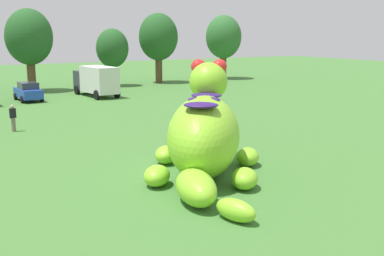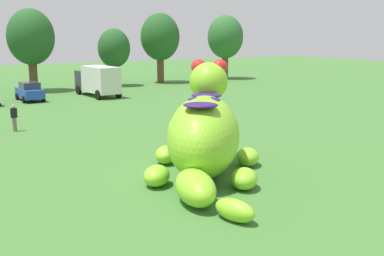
{
  "view_description": "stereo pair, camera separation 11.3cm",
  "coord_description": "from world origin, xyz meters",
  "px_view_note": "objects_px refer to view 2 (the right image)",
  "views": [
    {
      "loc": [
        -10.14,
        -17.79,
        6.13
      ],
      "look_at": [
        0.5,
        0.1,
        1.93
      ],
      "focal_mm": 44.26,
      "sensor_mm": 36.0,
      "label": 1
    },
    {
      "loc": [
        -10.05,
        -17.84,
        6.13
      ],
      "look_at": [
        0.5,
        0.1,
        1.93
      ],
      "focal_mm": 44.26,
      "sensor_mm": 36.0,
      "label": 2
    }
  ],
  "objects_px": {
    "car_blue": "(30,91)",
    "spectator_mid_field": "(212,114)",
    "spectator_near_inflatable": "(14,118)",
    "giant_inflatable_creature": "(204,135)",
    "box_truck": "(98,80)"
  },
  "relations": [
    {
      "from": "giant_inflatable_creature",
      "to": "box_truck",
      "type": "relative_size",
      "value": 1.41
    },
    {
      "from": "giant_inflatable_creature",
      "to": "spectator_mid_field",
      "type": "relative_size",
      "value": 5.41
    },
    {
      "from": "giant_inflatable_creature",
      "to": "car_blue",
      "type": "bearing_deg",
      "value": 93.19
    },
    {
      "from": "giant_inflatable_creature",
      "to": "spectator_mid_field",
      "type": "bearing_deg",
      "value": 55.24
    },
    {
      "from": "car_blue",
      "to": "spectator_mid_field",
      "type": "xyz_separation_m",
      "value": [
        7.69,
        -18.91,
        -0.01
      ]
    },
    {
      "from": "giant_inflatable_creature",
      "to": "car_blue",
      "type": "distance_m",
      "value": 27.81
    },
    {
      "from": "spectator_near_inflatable",
      "to": "giant_inflatable_creature",
      "type": "bearing_deg",
      "value": -69.09
    },
    {
      "from": "giant_inflatable_creature",
      "to": "box_truck",
      "type": "xyz_separation_m",
      "value": [
        4.92,
        27.64,
        -0.19
      ]
    },
    {
      "from": "giant_inflatable_creature",
      "to": "spectator_near_inflatable",
      "type": "height_order",
      "value": "giant_inflatable_creature"
    },
    {
      "from": "giant_inflatable_creature",
      "to": "spectator_near_inflatable",
      "type": "bearing_deg",
      "value": 110.91
    },
    {
      "from": "giant_inflatable_creature",
      "to": "box_truck",
      "type": "distance_m",
      "value": 28.07
    },
    {
      "from": "spectator_near_inflatable",
      "to": "spectator_mid_field",
      "type": "height_order",
      "value": "same"
    },
    {
      "from": "spectator_mid_field",
      "to": "car_blue",
      "type": "bearing_deg",
      "value": 112.12
    },
    {
      "from": "car_blue",
      "to": "box_truck",
      "type": "relative_size",
      "value": 0.63
    },
    {
      "from": "car_blue",
      "to": "spectator_mid_field",
      "type": "distance_m",
      "value": 20.41
    }
  ]
}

